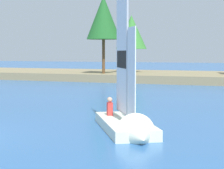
# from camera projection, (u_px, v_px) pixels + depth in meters

# --- Properties ---
(shore_bank) EXTENTS (80.00, 11.55, 0.72)m
(shore_bank) POSITION_uv_depth(u_px,v_px,m) (170.00, 76.00, 42.20)
(shore_bank) COLOR #897A56
(shore_bank) RESTS_ON ground
(shoreline_tree_left) EXTENTS (3.24, 3.24, 7.42)m
(shoreline_tree_left) POSITION_uv_depth(u_px,v_px,m) (103.00, 18.00, 40.41)
(shoreline_tree_left) COLOR brown
(shoreline_tree_left) RESTS_ON shore_bank
(shoreline_tree_midleft) EXTENTS (3.15, 3.15, 5.80)m
(shoreline_tree_midleft) POSITION_uv_depth(u_px,v_px,m) (131.00, 32.00, 43.32)
(shoreline_tree_midleft) COLOR brown
(shoreline_tree_midleft) RESTS_ON shore_bank
(sailboat) EXTENTS (3.81, 4.98, 6.80)m
(sailboat) POSITION_uv_depth(u_px,v_px,m) (130.00, 121.00, 14.32)
(sailboat) COLOR silver
(sailboat) RESTS_ON ground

